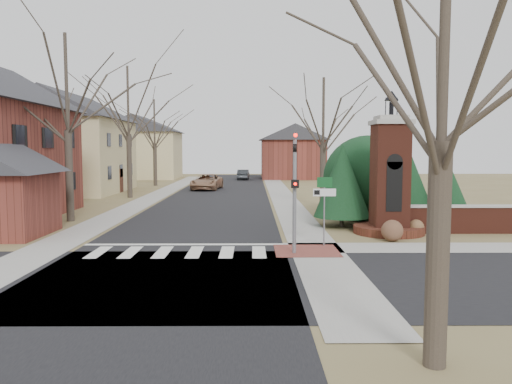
{
  "coord_description": "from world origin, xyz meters",
  "views": [
    {
      "loc": [
        2.76,
        -17.57,
        3.86
      ],
      "look_at": [
        2.92,
        6.0,
        1.82
      ],
      "focal_mm": 35.0,
      "sensor_mm": 36.0,
      "label": 1
    }
  ],
  "objects_px": {
    "traffic_signal_pole": "(295,184)",
    "distant_car": "(243,175)",
    "pickup_truck": "(207,182)",
    "brick_gate_monument": "(390,186)",
    "sign_post": "(324,197)"
  },
  "relations": [
    {
      "from": "pickup_truck",
      "to": "distant_car",
      "type": "height_order",
      "value": "pickup_truck"
    },
    {
      "from": "traffic_signal_pole",
      "to": "distant_car",
      "type": "xyz_separation_m",
      "value": [
        -2.7,
        44.63,
        -1.95
      ]
    },
    {
      "from": "traffic_signal_pole",
      "to": "sign_post",
      "type": "xyz_separation_m",
      "value": [
        1.29,
        1.41,
        -0.64
      ]
    },
    {
      "from": "brick_gate_monument",
      "to": "distant_car",
      "type": "distance_m",
      "value": 40.91
    },
    {
      "from": "brick_gate_monument",
      "to": "pickup_truck",
      "type": "bearing_deg",
      "value": 113.11
    },
    {
      "from": "traffic_signal_pole",
      "to": "pickup_truck",
      "type": "xyz_separation_m",
      "value": [
        -5.9,
        29.26,
        -1.85
      ]
    },
    {
      "from": "traffic_signal_pole",
      "to": "sign_post",
      "type": "height_order",
      "value": "traffic_signal_pole"
    },
    {
      "from": "sign_post",
      "to": "pickup_truck",
      "type": "distance_m",
      "value": 28.79
    },
    {
      "from": "brick_gate_monument",
      "to": "distant_car",
      "type": "bearing_deg",
      "value": 100.43
    },
    {
      "from": "traffic_signal_pole",
      "to": "sign_post",
      "type": "distance_m",
      "value": 2.02
    },
    {
      "from": "traffic_signal_pole",
      "to": "brick_gate_monument",
      "type": "bearing_deg",
      "value": 43.24
    },
    {
      "from": "brick_gate_monument",
      "to": "distant_car",
      "type": "relative_size",
      "value": 1.67
    },
    {
      "from": "pickup_truck",
      "to": "distant_car",
      "type": "relative_size",
      "value": 1.36
    },
    {
      "from": "brick_gate_monument",
      "to": "pickup_truck",
      "type": "relative_size",
      "value": 1.23
    },
    {
      "from": "sign_post",
      "to": "brick_gate_monument",
      "type": "relative_size",
      "value": 0.42
    }
  ]
}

